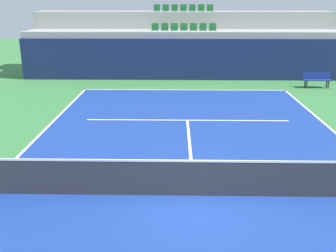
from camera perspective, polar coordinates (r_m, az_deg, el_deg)
The scene contains 12 objects.
ground_plane at distance 10.02m, azimuth 3.86°, elevation -10.16°, with size 80.00×80.00×0.00m, color #387A3D.
court_surface at distance 10.02m, azimuth 3.86°, elevation -10.14°, with size 11.00×24.00×0.01m, color navy.
baseline_far at distance 21.30m, azimuth 2.45°, elevation 5.30°, with size 11.00×0.10×0.00m, color white.
service_line_far at distance 15.94m, azimuth 2.86°, elevation 0.86°, with size 8.26×0.10×0.00m, color white.
centre_service_line at distance 12.92m, azimuth 3.24°, elevation -3.37°, with size 0.10×6.40×0.00m, color white.
back_wall at distance 23.92m, azimuth 2.35°, elevation 9.70°, with size 19.76×0.30×2.46m, color navy.
stands_tier_lower at distance 25.23m, azimuth 2.30°, elevation 10.58°, with size 19.76×2.40×2.84m, color #9E9E99.
stands_tier_upper at distance 27.55m, azimuth 2.22°, elevation 12.37°, with size 19.76×2.40×3.94m, color #9E9E99.
seating_row_lower at distance 25.16m, azimuth 2.34°, elevation 14.10°, with size 4.05×0.44×0.44m.
seating_row_upper at distance 27.51m, azimuth 2.27°, elevation 16.73°, with size 4.05×0.44×0.44m.
tennis_net at distance 9.79m, azimuth 3.92°, elevation -7.54°, with size 11.08×0.08×1.07m.
player_bench at distance 23.33m, azimuth 20.97°, elevation 6.50°, with size 1.50×0.40×0.85m.
Camera 1 is at (-0.48, -8.81, 4.75)m, focal length 41.62 mm.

